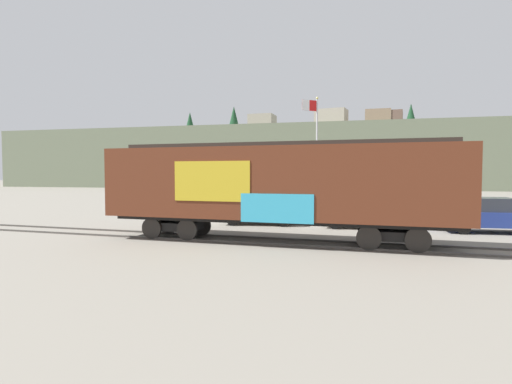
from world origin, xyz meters
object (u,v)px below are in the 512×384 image
object	(u,v)px
freight_car	(276,185)
parked_car_blue	(492,215)
parked_car_white	(365,212)
flagpole	(314,140)
parked_car_silver	(259,210)

from	to	relation	value
freight_car	parked_car_blue	bearing A→B (deg)	27.77
parked_car_white	flagpole	bearing A→B (deg)	112.74
freight_car	parked_car_blue	world-z (taller)	freight_car
freight_car	parked_car_white	distance (m)	6.56
parked_car_white	parked_car_blue	xyz separation A→B (m)	(5.88, -0.15, -0.01)
parked_car_silver	parked_car_white	size ratio (longest dim) A/B	0.95
freight_car	parked_car_silver	distance (m)	6.08
flagpole	parked_car_blue	world-z (taller)	flagpole
flagpole	parked_car_silver	xyz separation A→B (m)	(-2.32, -7.74, -4.45)
parked_car_white	freight_car	bearing A→B (deg)	-125.41
freight_car	parked_car_white	size ratio (longest dim) A/B	3.30
freight_car	parked_car_blue	xyz separation A→B (m)	(9.57, 5.04, -1.54)
freight_car	parked_car_blue	distance (m)	10.93
flagpole	parked_car_silver	distance (m)	9.22
freight_car	flagpole	xyz separation A→B (m)	(0.32, 13.25, 2.85)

